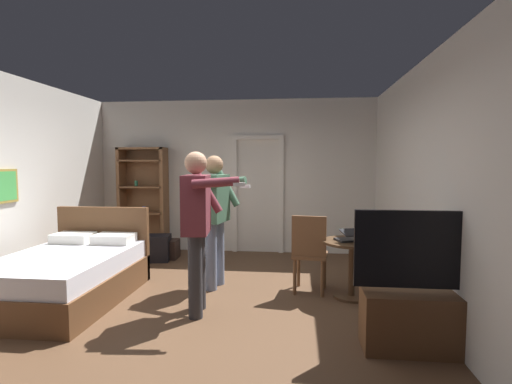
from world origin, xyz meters
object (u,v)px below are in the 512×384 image
at_px(bottle_on_table, 365,232).
at_px(person_striped_shirt, 215,211).
at_px(suitcase_small, 154,248).
at_px(tv_flatscreen, 420,309).
at_px(bookshelf, 144,196).
at_px(side_table, 352,259).
at_px(person_blue_shirt, 197,219).
at_px(bed, 69,274).
at_px(wooden_chair, 310,250).
at_px(suitcase_dark, 162,249).
at_px(laptop, 351,237).

distance_m(bottle_on_table, person_striped_shirt, 1.90).
relative_size(bottle_on_table, suitcase_small, 0.53).
xyz_separation_m(tv_flatscreen, suitcase_small, (-3.46, 2.72, -0.16)).
height_order(bookshelf, suitcase_small, bookshelf).
bearing_deg(side_table, person_blue_shirt, -158.74).
relative_size(bookshelf, side_table, 2.67).
xyz_separation_m(bed, side_table, (3.37, 0.44, 0.17)).
xyz_separation_m(bookshelf, wooden_chair, (2.98, -2.02, -0.48)).
distance_m(side_table, suitcase_small, 3.38).
bearing_deg(bottle_on_table, person_striped_shirt, 170.95).
bearing_deg(bottle_on_table, tv_flatscreen, -77.33).
height_order(tv_flatscreen, suitcase_dark, tv_flatscreen).
distance_m(tv_flatscreen, suitcase_small, 4.40).
height_order(person_striped_shirt, suitcase_small, person_striped_shirt).
distance_m(bed, laptop, 3.41).
bearing_deg(side_table, person_striped_shirt, 172.83).
bearing_deg(side_table, wooden_chair, 168.75).
bearing_deg(suitcase_dark, tv_flatscreen, -42.91).
distance_m(tv_flatscreen, laptop, 1.37).
bearing_deg(person_striped_shirt, bed, -158.37).
bearing_deg(bed, person_blue_shirt, -8.13).
height_order(side_table, laptop, laptop).
bearing_deg(bottle_on_table, person_blue_shirt, -162.42).
relative_size(tv_flatscreen, side_table, 1.72).
bearing_deg(person_striped_shirt, bottle_on_table, -9.05).
bearing_deg(suitcase_dark, person_blue_shirt, -63.80).
relative_size(bed, side_table, 2.68).
height_order(bed, person_striped_shirt, person_striped_shirt).
relative_size(bed, tv_flatscreen, 1.56).
relative_size(bottle_on_table, wooden_chair, 0.29).
xyz_separation_m(wooden_chair, person_blue_shirt, (-1.22, -0.77, 0.49)).
relative_size(side_table, person_striped_shirt, 0.41).
relative_size(side_table, person_blue_shirt, 0.41).
distance_m(laptop, person_blue_shirt, 1.84).
bearing_deg(laptop, person_striped_shirt, 171.44).
height_order(suitcase_dark, suitcase_small, suitcase_small).
relative_size(bottle_on_table, person_blue_shirt, 0.16).
bearing_deg(tv_flatscreen, person_striped_shirt, 144.92).
xyz_separation_m(laptop, bottle_on_table, (0.15, -0.04, 0.07)).
height_order(bottle_on_table, wooden_chair, wooden_chair).
bearing_deg(suitcase_dark, side_table, -30.94).
xyz_separation_m(bookshelf, side_table, (3.48, -2.12, -0.55)).
bearing_deg(wooden_chair, bed, -169.39).
xyz_separation_m(bookshelf, person_striped_shirt, (1.76, -1.91, -0.02)).
relative_size(bed, bottle_on_table, 6.76).
xyz_separation_m(tv_flatscreen, suitcase_dark, (-3.38, 2.91, -0.21)).
height_order(bed, wooden_chair, bed).
xyz_separation_m(bookshelf, suitcase_dark, (0.51, -0.49, -0.87)).
bearing_deg(tv_flatscreen, bottle_on_table, 102.67).
bearing_deg(bed, person_striped_shirt, 21.63).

